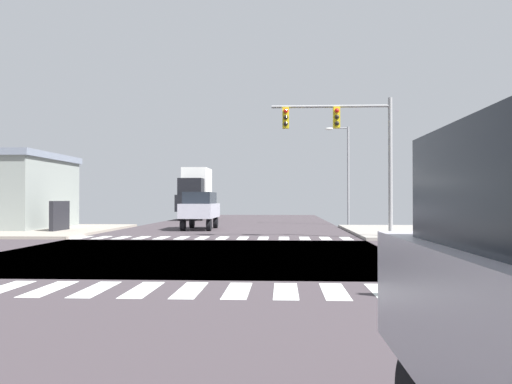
{
  "coord_description": "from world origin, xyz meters",
  "views": [
    {
      "loc": [
        3.19,
        -18.16,
        1.9
      ],
      "look_at": [
        1.92,
        6.78,
        2.24
      ],
      "focal_mm": 36.75,
      "sensor_mm": 36.0,
      "label": 1
    }
  ],
  "objects_px": {
    "box_truck_queued_1": "(196,192)",
    "suv_leading_2": "(200,207)",
    "street_lamp": "(345,165)",
    "traffic_signal_mast": "(345,135)"
  },
  "relations": [
    {
      "from": "box_truck_queued_1",
      "to": "suv_leading_2",
      "type": "distance_m",
      "value": 16.5
    },
    {
      "from": "traffic_signal_mast",
      "to": "box_truck_queued_1",
      "type": "xyz_separation_m",
      "value": [
        -11.19,
        23.4,
        -2.43
      ]
    },
    {
      "from": "traffic_signal_mast",
      "to": "suv_leading_2",
      "type": "relative_size",
      "value": 1.48
    },
    {
      "from": "street_lamp",
      "to": "box_truck_queued_1",
      "type": "bearing_deg",
      "value": 142.54
    },
    {
      "from": "traffic_signal_mast",
      "to": "box_truck_queued_1",
      "type": "relative_size",
      "value": 0.94
    },
    {
      "from": "box_truck_queued_1",
      "to": "suv_leading_2",
      "type": "xyz_separation_m",
      "value": [
        3.0,
        -16.18,
        -1.17
      ]
    },
    {
      "from": "traffic_signal_mast",
      "to": "suv_leading_2",
      "type": "distance_m",
      "value": 11.49
    },
    {
      "from": "traffic_signal_mast",
      "to": "box_truck_queued_1",
      "type": "distance_m",
      "value": 26.05
    },
    {
      "from": "box_truck_queued_1",
      "to": "suv_leading_2",
      "type": "relative_size",
      "value": 1.57
    },
    {
      "from": "box_truck_queued_1",
      "to": "suv_leading_2",
      "type": "bearing_deg",
      "value": 100.5
    }
  ]
}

